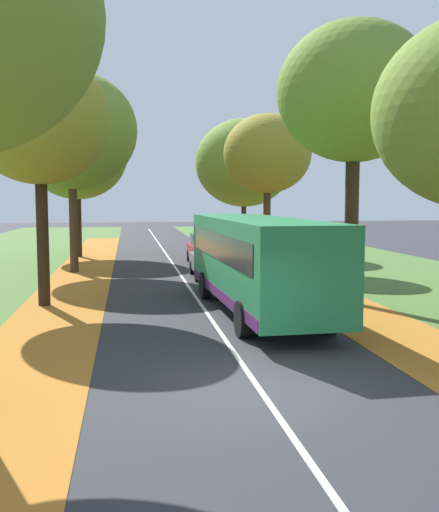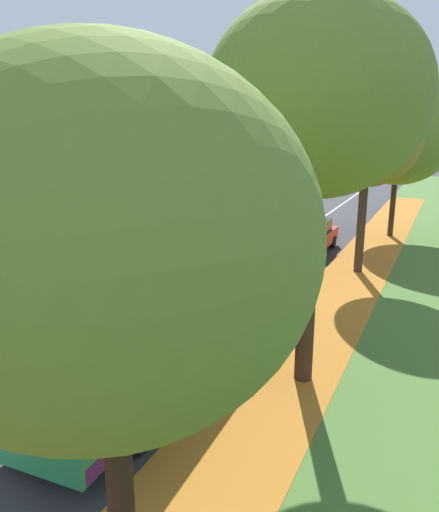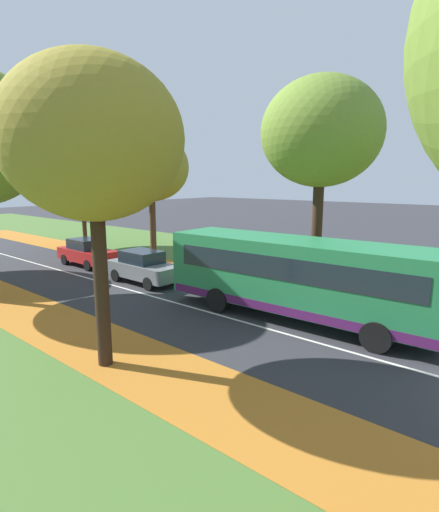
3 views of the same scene
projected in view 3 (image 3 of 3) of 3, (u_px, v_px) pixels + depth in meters
leaf_litter_left at (53, 324)px, 14.43m from camera, size 2.80×60.00×0.00m
grass_verge_right at (195, 252)px, 28.59m from camera, size 12.00×90.00×0.01m
leaf_litter_right at (217, 277)px, 21.34m from camera, size 2.80×60.00×0.00m
road_centre_line at (79, 276)px, 21.68m from camera, size 0.12×80.00×0.01m
tree_left_near at (93, 140)px, 10.13m from camera, size 4.68×4.68×8.26m
tree_right_near at (321, 133)px, 16.95m from camera, size 5.15×5.15×9.44m
tree_right_mid at (151, 168)px, 23.53m from camera, size 4.46×4.46×7.87m
tree_right_far at (81, 169)px, 29.08m from camera, size 6.28×6.28×8.69m
bus at (299, 275)px, 14.62m from camera, size 2.91×10.48×2.98m
car_grey_lead at (144, 267)px, 20.08m from camera, size 1.83×4.23×1.62m
car_red_following at (87, 252)px, 24.10m from camera, size 1.83×4.22×1.62m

